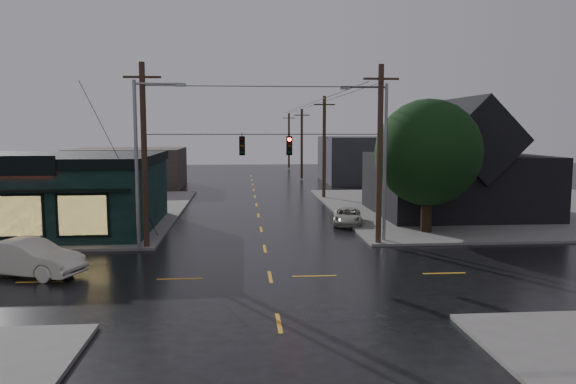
{
  "coord_description": "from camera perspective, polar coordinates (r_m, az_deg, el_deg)",
  "views": [
    {
      "loc": [
        -1.19,
        -24.48,
        6.6
      ],
      "look_at": [
        1.13,
        4.08,
        3.36
      ],
      "focal_mm": 35.0,
      "sensor_mm": 36.0,
      "label": 1
    }
  ],
  "objects": [
    {
      "name": "utility_pole_far_a",
      "position": [
        53.45,
        3.65,
        -0.67
      ],
      "size": [
        2.0,
        0.32,
        9.65
      ],
      "primitive_type": null,
      "color": "black",
      "rests_on": "ground"
    },
    {
      "name": "ground_plane",
      "position": [
        25.38,
        -1.83,
        -8.63
      ],
      "size": [
        160.0,
        160.0,
        0.0
      ],
      "primitive_type": "plane",
      "color": "black"
    },
    {
      "name": "utility_pole_far_c",
      "position": [
        93.04,
        0.09,
        2.37
      ],
      "size": [
        2.0,
        0.32,
        9.15
      ],
      "primitive_type": null,
      "color": "black",
      "rests_on": "ground"
    },
    {
      "name": "ne_building",
      "position": [
        44.58,
        16.67,
        3.43
      ],
      "size": [
        12.6,
        11.6,
        8.75
      ],
      "color": "black",
      "rests_on": "ground"
    },
    {
      "name": "corner_tree",
      "position": [
        36.06,
        14.05,
        3.91
      ],
      "size": [
        6.65,
        6.65,
        8.32
      ],
      "color": "black",
      "rests_on": "ground"
    },
    {
      "name": "sedan_cream",
      "position": [
        27.91,
        -24.89,
        -6.09
      ],
      "size": [
        5.36,
        3.45,
        1.67
      ],
      "primitive_type": "imported",
      "rotation": [
        0.0,
        0.0,
        1.21
      ],
      "color": "beige",
      "rests_on": "ground"
    },
    {
      "name": "suv_silver",
      "position": [
        38.94,
        6.05,
        -2.5
      ],
      "size": [
        2.56,
        4.37,
        1.14
      ],
      "primitive_type": "imported",
      "rotation": [
        0.0,
        0.0,
        -0.17
      ],
      "color": "#B2B3A5",
      "rests_on": "ground"
    },
    {
      "name": "utility_pole_ne",
      "position": [
        32.6,
        9.13,
        -5.32
      ],
      "size": [
        2.0,
        0.32,
        10.15
      ],
      "primitive_type": null,
      "color": "black",
      "rests_on": "ground"
    },
    {
      "name": "bg_building_east",
      "position": [
        71.68,
        9.24,
        3.32
      ],
      "size": [
        14.0,
        12.0,
        5.6
      ],
      "primitive_type": "cube",
      "color": "#28282D",
      "rests_on": "ground"
    },
    {
      "name": "bg_building_west",
      "position": [
        65.89,
        -15.87,
        2.37
      ],
      "size": [
        12.0,
        10.0,
        4.4
      ],
      "primitive_type": "cube",
      "color": "#3A2D2A",
      "rests_on": "ground"
    },
    {
      "name": "streetlight_ne",
      "position": [
        33.38,
        9.68,
        -5.05
      ],
      "size": [
        5.4,
        0.3,
        9.15
      ],
      "primitive_type": null,
      "color": "gray",
      "rests_on": "ground"
    },
    {
      "name": "utility_pole_far_b",
      "position": [
        73.19,
        1.39,
        1.26
      ],
      "size": [
        2.0,
        0.32,
        9.15
      ],
      "primitive_type": null,
      "color": "black",
      "rests_on": "ground"
    },
    {
      "name": "pizza_shop",
      "position": [
        40.1,
        -24.77,
        0.06
      ],
      "size": [
        16.3,
        12.34,
        4.9
      ],
      "color": "black",
      "rests_on": "ground"
    },
    {
      "name": "span_signal_assembly",
      "position": [
        31.02,
        -2.28,
        4.77
      ],
      "size": [
        13.0,
        0.48,
        1.23
      ],
      "color": "black",
      "rests_on": "ground"
    },
    {
      "name": "sidewalk_ne",
      "position": [
        49.7,
        20.63,
        -1.52
      ],
      "size": [
        28.0,
        28.0,
        0.15
      ],
      "primitive_type": "cube",
      "color": "#615E5A",
      "rests_on": "ground"
    },
    {
      "name": "utility_pole_nw",
      "position": [
        32.12,
        -14.14,
        -5.61
      ],
      "size": [
        2.0,
        0.32,
        10.15
      ],
      "primitive_type": null,
      "color": "black",
      "rests_on": "ground"
    },
    {
      "name": "streetlight_nw",
      "position": [
        31.5,
        -14.89,
        -5.87
      ],
      "size": [
        5.4,
        0.3,
        9.15
      ],
      "primitive_type": null,
      "color": "gray",
      "rests_on": "ground"
    }
  ]
}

